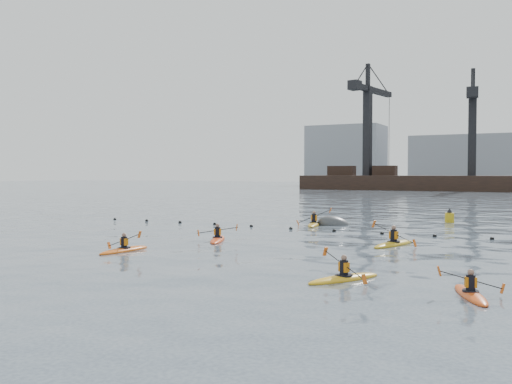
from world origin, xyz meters
TOP-DOWN VIEW (x-y plane):
  - ground at (0.00, 0.00)m, footprint 400.00×400.00m
  - float_line at (-0.50, 22.53)m, footprint 33.24×0.73m
  - barge_pier at (-0.22, 110.00)m, footprint 72.00×19.30m
  - skyline at (2.23, 150.27)m, footprint 141.00×28.00m
  - kayaker_0 at (-4.82, 9.69)m, footprint 2.10×3.08m
  - kayaker_1 at (6.40, 7.88)m, footprint 2.06×2.97m
  - kayaker_2 at (-3.07, 15.10)m, footprint 2.05×3.24m
  - kayaker_3 at (5.80, 17.55)m, footprint 2.42×3.64m
  - kayaker_4 at (10.47, 7.32)m, footprint 1.85×2.85m
  - kayaker_5 at (-1.62, 25.54)m, footprint 2.44×3.63m
  - mooring_buoy at (-0.48, 26.49)m, footprint 2.94×2.60m
  - nav_buoy at (6.44, 32.21)m, footprint 0.66×0.66m

SIDE VIEW (x-z plane):
  - ground at x=0.00m, z-range 0.00..0.00m
  - mooring_buoy at x=-0.48m, z-range -0.83..0.83m
  - float_line at x=-0.50m, z-range -0.09..0.15m
  - kayaker_4 at x=10.47m, z-range -0.41..0.58m
  - kayaker_0 at x=-4.82m, z-range -0.47..0.65m
  - kayaker_1 at x=6.40m, z-range -0.48..0.66m
  - kayaker_2 at x=-3.07m, z-range -0.42..0.62m
  - kayaker_5 at x=-1.62m, z-range -0.58..0.80m
  - kayaker_3 at x=5.80m, z-range -0.56..0.78m
  - nav_buoy at x=6.44m, z-range -0.24..0.96m
  - barge_pier at x=-0.22m, z-range -12.86..16.64m
  - skyline at x=2.23m, z-range -1.75..20.25m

